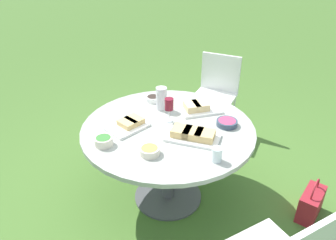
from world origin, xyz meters
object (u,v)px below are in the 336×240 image
(wine_glass, at_px, (169,105))
(dining_table, at_px, (168,138))
(water_pitcher, at_px, (161,98))
(handbag, at_px, (311,203))
(chair_near_right, at_px, (216,89))

(wine_glass, bearing_deg, dining_table, 31.38)
(dining_table, relative_size, water_pitcher, 6.86)
(water_pitcher, xyz_separation_m, wine_glass, (0.13, 0.18, 0.05))
(water_pitcher, relative_size, wine_glass, 0.98)
(dining_table, distance_m, handbag, 1.28)
(chair_near_right, relative_size, wine_glass, 4.43)
(handbag, bearing_deg, water_pitcher, -76.20)
(water_pitcher, xyz_separation_m, handbag, (-0.32, 1.29, -0.70))
(dining_table, relative_size, chair_near_right, 1.52)
(dining_table, relative_size, wine_glass, 6.74)
(dining_table, distance_m, wine_glass, 0.27)
(chair_near_right, relative_size, handbag, 2.42)
(chair_near_right, xyz_separation_m, handbag, (0.72, 1.32, -0.40))
(dining_table, distance_m, water_pitcher, 0.37)
(handbag, bearing_deg, wine_glass, -68.07)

